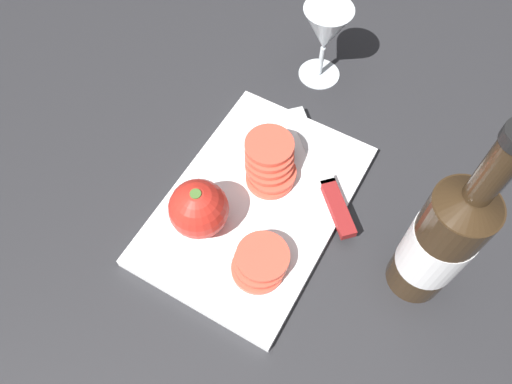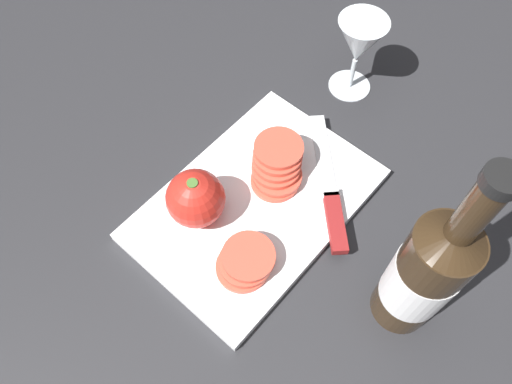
{
  "view_description": "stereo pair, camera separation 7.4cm",
  "coord_description": "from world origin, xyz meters",
  "px_view_note": "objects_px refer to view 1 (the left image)",
  "views": [
    {
      "loc": [
        0.32,
        0.18,
        0.69
      ],
      "look_at": [
        -0.0,
        0.0,
        0.05
      ],
      "focal_mm": 35.0,
      "sensor_mm": 36.0,
      "label": 1
    },
    {
      "loc": [
        0.28,
        0.24,
        0.69
      ],
      "look_at": [
        -0.0,
        0.0,
        0.05
      ],
      "focal_mm": 35.0,
      "sensor_mm": 36.0,
      "label": 2
    }
  ],
  "objects_px": {
    "knife": "(331,194)",
    "tomato_slice_stack_near": "(269,161)",
    "tomato_slice_stack_far": "(260,262)",
    "whole_tomato": "(199,209)",
    "wine_bottle": "(440,242)",
    "wine_glass": "(326,32)"
  },
  "relations": [
    {
      "from": "whole_tomato",
      "to": "knife",
      "type": "bearing_deg",
      "value": 133.01
    },
    {
      "from": "tomato_slice_stack_far",
      "to": "whole_tomato",
      "type": "bearing_deg",
      "value": -98.35
    },
    {
      "from": "tomato_slice_stack_near",
      "to": "tomato_slice_stack_far",
      "type": "height_order",
      "value": "tomato_slice_stack_near"
    },
    {
      "from": "whole_tomato",
      "to": "knife",
      "type": "xyz_separation_m",
      "value": [
        -0.14,
        0.15,
        -0.04
      ]
    },
    {
      "from": "whole_tomato",
      "to": "tomato_slice_stack_near",
      "type": "xyz_separation_m",
      "value": [
        -0.13,
        0.04,
        -0.02
      ]
    },
    {
      "from": "knife",
      "to": "tomato_slice_stack_near",
      "type": "relative_size",
      "value": 1.9
    },
    {
      "from": "wine_glass",
      "to": "whole_tomato",
      "type": "bearing_deg",
      "value": -2.56
    },
    {
      "from": "knife",
      "to": "tomato_slice_stack_near",
      "type": "height_order",
      "value": "tomato_slice_stack_near"
    },
    {
      "from": "wine_bottle",
      "to": "whole_tomato",
      "type": "xyz_separation_m",
      "value": [
        0.08,
        -0.31,
        -0.06
      ]
    },
    {
      "from": "whole_tomato",
      "to": "tomato_slice_stack_near",
      "type": "distance_m",
      "value": 0.14
    },
    {
      "from": "wine_bottle",
      "to": "tomato_slice_stack_far",
      "type": "bearing_deg",
      "value": -63.03
    },
    {
      "from": "knife",
      "to": "tomato_slice_stack_far",
      "type": "bearing_deg",
      "value": 120.79
    },
    {
      "from": "knife",
      "to": "wine_glass",
      "type": "bearing_deg",
      "value": -15.65
    },
    {
      "from": "wine_bottle",
      "to": "tomato_slice_stack_near",
      "type": "distance_m",
      "value": 0.28
    },
    {
      "from": "whole_tomato",
      "to": "knife",
      "type": "relative_size",
      "value": 0.44
    },
    {
      "from": "tomato_slice_stack_near",
      "to": "knife",
      "type": "bearing_deg",
      "value": 93.9
    },
    {
      "from": "whole_tomato",
      "to": "tomato_slice_stack_far",
      "type": "xyz_separation_m",
      "value": [
        0.02,
        0.11,
        -0.03
      ]
    },
    {
      "from": "wine_glass",
      "to": "tomato_slice_stack_far",
      "type": "distance_m",
      "value": 0.4
    },
    {
      "from": "knife",
      "to": "tomato_slice_stack_far",
      "type": "height_order",
      "value": "tomato_slice_stack_far"
    },
    {
      "from": "wine_bottle",
      "to": "wine_glass",
      "type": "height_order",
      "value": "wine_bottle"
    },
    {
      "from": "wine_bottle",
      "to": "knife",
      "type": "xyz_separation_m",
      "value": [
        -0.05,
        -0.16,
        -0.1
      ]
    },
    {
      "from": "wine_bottle",
      "to": "knife",
      "type": "distance_m",
      "value": 0.2
    }
  ]
}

